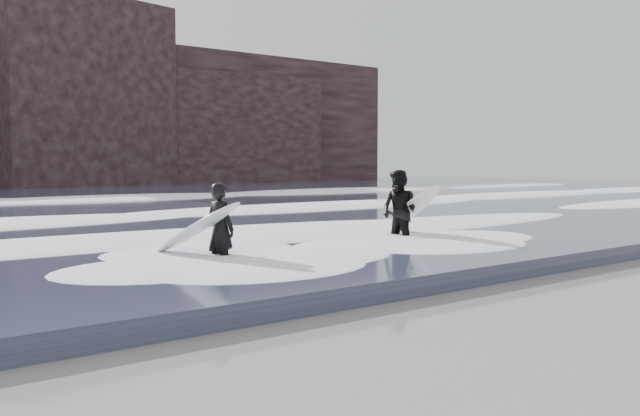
# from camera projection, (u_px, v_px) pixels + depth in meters

# --- Properties ---
(foam_near) EXTENTS (60.00, 3.20, 0.20)m
(foam_near) POSITION_uv_depth(u_px,v_px,m) (248.00, 231.00, 14.98)
(foam_near) COLOR white
(foam_near) RESTS_ON sea
(foam_mid) EXTENTS (60.00, 4.00, 0.24)m
(foam_mid) POSITION_uv_depth(u_px,v_px,m) (112.00, 212.00, 20.39)
(foam_mid) COLOR white
(foam_mid) RESTS_ON sea
(foam_far) EXTENTS (60.00, 4.80, 0.30)m
(foam_far) POSITION_uv_depth(u_px,v_px,m) (17.00, 198.00, 27.35)
(foam_far) COLOR white
(foam_far) RESTS_ON sea
(surfer_left) EXTENTS (1.14, 1.90, 1.51)m
(surfer_left) POSITION_uv_depth(u_px,v_px,m) (214.00, 229.00, 11.52)
(surfer_left) COLOR black
(surfer_left) RESTS_ON ground
(surfer_right) EXTENTS (1.30, 1.96, 1.68)m
(surfer_right) POSITION_uv_depth(u_px,v_px,m) (401.00, 211.00, 14.54)
(surfer_right) COLOR black
(surfer_right) RESTS_ON ground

